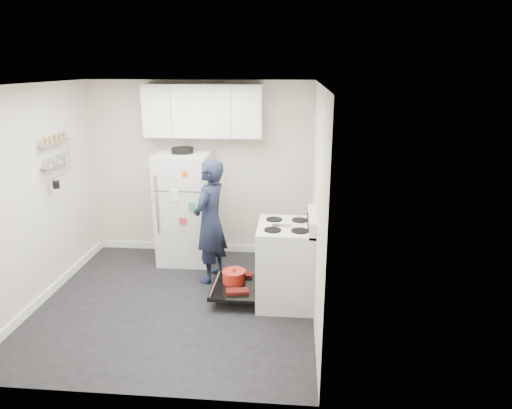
# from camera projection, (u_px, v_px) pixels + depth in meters

# --- Properties ---
(room) EXTENTS (3.21, 3.21, 2.51)m
(room) POSITION_uv_depth(u_px,v_px,m) (170.00, 204.00, 5.08)
(room) COLOR black
(room) RESTS_ON ground
(electric_range) EXTENTS (0.66, 0.76, 1.10)m
(electric_range) POSITION_uv_depth(u_px,v_px,m) (285.00, 264.00, 5.31)
(electric_range) COLOR silver
(electric_range) RESTS_ON ground
(open_oven_door) EXTENTS (0.55, 0.70, 0.22)m
(open_oven_door) POSITION_uv_depth(u_px,v_px,m) (235.00, 282.00, 5.48)
(open_oven_door) COLOR black
(open_oven_door) RESTS_ON ground
(refrigerator) EXTENTS (0.72, 0.74, 1.62)m
(refrigerator) POSITION_uv_depth(u_px,v_px,m) (185.00, 207.00, 6.38)
(refrigerator) COLOR silver
(refrigerator) RESTS_ON ground
(upper_cabinets) EXTENTS (1.60, 0.33, 0.70)m
(upper_cabinets) POSITION_uv_depth(u_px,v_px,m) (203.00, 111.00, 6.14)
(upper_cabinets) COLOR silver
(upper_cabinets) RESTS_ON room
(wall_shelf_rack) EXTENTS (0.14, 0.60, 0.61)m
(wall_shelf_rack) POSITION_uv_depth(u_px,v_px,m) (57.00, 153.00, 5.51)
(wall_shelf_rack) COLOR #B2B2B7
(wall_shelf_rack) RESTS_ON room
(person) EXTENTS (0.55, 0.67, 1.59)m
(person) POSITION_uv_depth(u_px,v_px,m) (210.00, 221.00, 5.77)
(person) COLOR #171E33
(person) RESTS_ON ground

